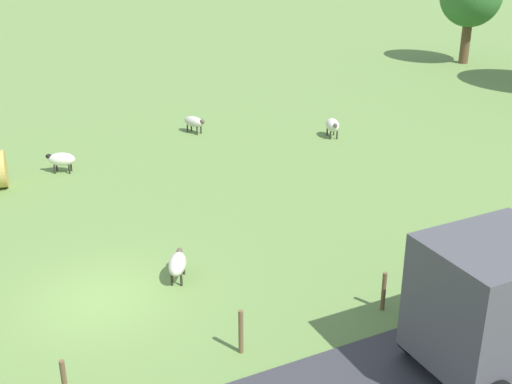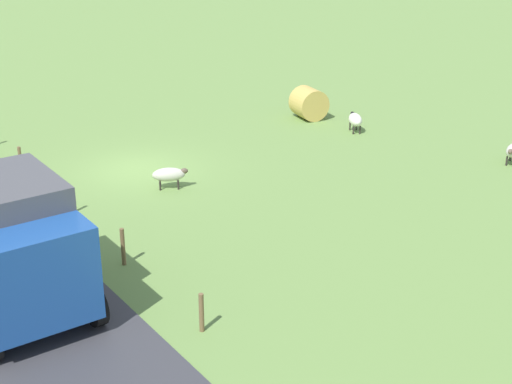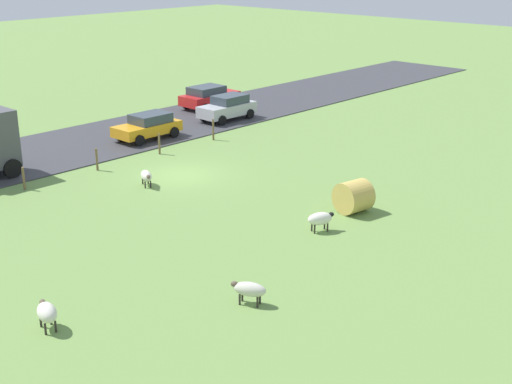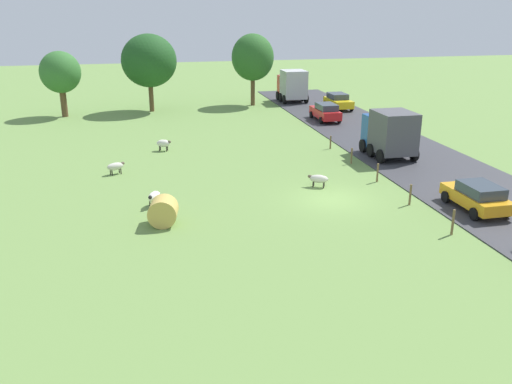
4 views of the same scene
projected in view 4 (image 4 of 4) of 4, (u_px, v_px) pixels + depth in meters
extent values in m
plane|color=#6B8E47|center=(332.00, 200.00, 30.49)|extent=(160.00, 160.00, 0.00)
cube|color=#38383D|center=(471.00, 188.00, 32.31)|extent=(8.00, 80.00, 0.06)
ellipsoid|color=silver|center=(163.00, 143.00, 40.50)|extent=(1.10, 0.82, 0.56)
ellipsoid|color=brown|center=(169.00, 142.00, 40.43)|extent=(0.30, 0.25, 0.20)
cylinder|color=#2D2823|center=(168.00, 148.00, 40.76)|extent=(0.07, 0.07, 0.37)
cylinder|color=#2D2823|center=(167.00, 149.00, 40.47)|extent=(0.07, 0.07, 0.37)
cylinder|color=#2D2823|center=(160.00, 148.00, 40.79)|extent=(0.07, 0.07, 0.37)
cylinder|color=#2D2823|center=(159.00, 149.00, 40.50)|extent=(0.07, 0.07, 0.37)
ellipsoid|color=beige|center=(319.00, 179.00, 32.44)|extent=(1.24, 0.97, 0.49)
ellipsoid|color=brown|center=(310.00, 176.00, 32.54)|extent=(0.31, 0.28, 0.20)
cylinder|color=#2D2823|center=(313.00, 185.00, 32.51)|extent=(0.07, 0.07, 0.34)
cylinder|color=#2D2823|center=(314.00, 183.00, 32.76)|extent=(0.07, 0.07, 0.34)
cylinder|color=#2D2823|center=(323.00, 185.00, 32.36)|extent=(0.07, 0.07, 0.34)
cylinder|color=#2D2823|center=(324.00, 184.00, 32.60)|extent=(0.07, 0.07, 0.34)
ellipsoid|color=silver|center=(154.00, 196.00, 29.34)|extent=(0.95, 1.17, 0.53)
ellipsoid|color=black|center=(150.00, 197.00, 28.85)|extent=(0.28, 0.31, 0.20)
cylinder|color=#2D2823|center=(155.00, 205.00, 29.17)|extent=(0.07, 0.07, 0.36)
cylinder|color=#2D2823|center=(150.00, 204.00, 29.24)|extent=(0.07, 0.07, 0.36)
cylinder|color=#2D2823|center=(159.00, 201.00, 29.70)|extent=(0.07, 0.07, 0.36)
cylinder|color=#2D2823|center=(154.00, 201.00, 29.77)|extent=(0.07, 0.07, 0.36)
ellipsoid|color=beige|center=(115.00, 166.00, 34.87)|extent=(1.21, 0.90, 0.48)
ellipsoid|color=brown|center=(123.00, 163.00, 35.14)|extent=(0.31, 0.27, 0.20)
cylinder|color=#2D2823|center=(119.00, 170.00, 35.27)|extent=(0.07, 0.07, 0.36)
cylinder|color=#2D2823|center=(121.00, 171.00, 35.07)|extent=(0.07, 0.07, 0.36)
cylinder|color=#2D2823|center=(110.00, 172.00, 34.91)|extent=(0.07, 0.07, 0.36)
cylinder|color=#2D2823|center=(112.00, 173.00, 34.72)|extent=(0.07, 0.07, 0.36)
cylinder|color=tan|center=(163.00, 211.00, 26.80)|extent=(1.63, 1.52, 1.42)
cylinder|color=brown|center=(151.00, 96.00, 55.39)|extent=(0.47, 0.47, 3.14)
ellipsoid|color=#1E4C1E|center=(149.00, 61.00, 54.23)|extent=(5.52, 5.52, 5.26)
cylinder|color=brown|center=(64.00, 102.00, 52.78)|extent=(0.60, 0.60, 2.82)
ellipsoid|color=#336B2D|center=(60.00, 72.00, 51.83)|extent=(3.87, 3.87, 3.96)
cylinder|color=brown|center=(253.00, 90.00, 58.73)|extent=(0.46, 0.46, 3.28)
ellipsoid|color=#285B23|center=(253.00, 57.00, 57.59)|extent=(4.51, 4.51, 4.92)
cylinder|color=brown|center=(453.00, 222.00, 25.63)|extent=(0.12, 0.12, 1.28)
cylinder|color=brown|center=(410.00, 195.00, 29.51)|extent=(0.12, 0.12, 1.18)
cylinder|color=brown|center=(378.00, 173.00, 33.37)|extent=(0.12, 0.12, 1.18)
cylinder|color=brown|center=(352.00, 156.00, 37.24)|extent=(0.12, 0.12, 1.11)
cylinder|color=brown|center=(331.00, 142.00, 41.12)|extent=(0.12, 0.12, 1.01)
cube|color=#B21919|center=(289.00, 85.00, 62.01)|extent=(2.50, 1.20, 2.30)
cube|color=#B2B2B7|center=(294.00, 84.00, 60.06)|extent=(2.50, 2.76, 3.04)
cylinder|color=black|center=(278.00, 96.00, 62.13)|extent=(0.30, 0.96, 0.96)
cylinder|color=black|center=(299.00, 95.00, 62.65)|extent=(0.30, 0.96, 0.96)
cylinder|color=black|center=(281.00, 97.00, 60.94)|extent=(0.30, 0.96, 0.96)
cylinder|color=black|center=(302.00, 97.00, 61.46)|extent=(0.30, 0.96, 0.96)
cylinder|color=black|center=(285.00, 100.00, 59.54)|extent=(0.30, 0.96, 0.96)
cylinder|color=black|center=(306.00, 99.00, 60.06)|extent=(0.30, 0.96, 0.96)
cube|color=#1E4C99|center=(380.00, 130.00, 39.86)|extent=(2.51, 1.20, 2.30)
cube|color=#4C4C51|center=(393.00, 132.00, 37.83)|extent=(2.51, 3.01, 2.87)
cylinder|color=black|center=(363.00, 146.00, 39.98)|extent=(0.30, 0.96, 0.96)
cylinder|color=black|center=(395.00, 144.00, 40.50)|extent=(0.30, 0.96, 0.96)
cylinder|color=black|center=(371.00, 150.00, 38.73)|extent=(0.30, 0.96, 0.96)
cylinder|color=black|center=(403.00, 148.00, 39.25)|extent=(0.30, 0.96, 0.96)
cylinder|color=black|center=(381.00, 156.00, 37.21)|extent=(0.30, 0.96, 0.96)
cylinder|color=black|center=(414.00, 154.00, 37.73)|extent=(0.30, 0.96, 0.96)
cube|color=yellow|center=(338.00, 103.00, 56.50)|extent=(1.91, 4.11, 0.73)
cube|color=#333D47|center=(338.00, 96.00, 56.58)|extent=(1.68, 2.26, 0.56)
cylinder|color=black|center=(352.00, 108.00, 55.59)|extent=(0.22, 0.64, 0.64)
cylinder|color=black|center=(334.00, 109.00, 55.19)|extent=(0.22, 0.64, 0.64)
cylinder|color=black|center=(342.00, 104.00, 58.05)|extent=(0.22, 0.64, 0.64)
cylinder|color=black|center=(325.00, 104.00, 57.66)|extent=(0.22, 0.64, 0.64)
cube|color=red|center=(325.00, 113.00, 50.94)|extent=(1.77, 4.33, 0.76)
cube|color=#333D47|center=(327.00, 107.00, 50.43)|extent=(1.56, 2.38, 0.56)
cylinder|color=black|center=(311.00, 115.00, 52.18)|extent=(0.22, 0.64, 0.64)
cylinder|color=black|center=(329.00, 114.00, 52.55)|extent=(0.22, 0.64, 0.64)
cylinder|color=black|center=(321.00, 120.00, 49.59)|extent=(0.22, 0.64, 0.64)
cylinder|color=black|center=(339.00, 120.00, 49.95)|extent=(0.22, 0.64, 0.64)
cube|color=orange|center=(476.00, 198.00, 28.69)|extent=(1.86, 4.09, 0.62)
cube|color=#333D47|center=(481.00, 190.00, 28.21)|extent=(1.64, 2.25, 0.56)
cylinder|color=black|center=(446.00, 197.00, 29.82)|extent=(0.22, 0.64, 0.64)
cylinder|color=black|center=(476.00, 194.00, 30.21)|extent=(0.22, 0.64, 0.64)
cylinder|color=black|center=(474.00, 214.00, 27.37)|extent=(0.22, 0.64, 0.64)
cylinder|color=black|center=(507.00, 211.00, 27.76)|extent=(0.22, 0.64, 0.64)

